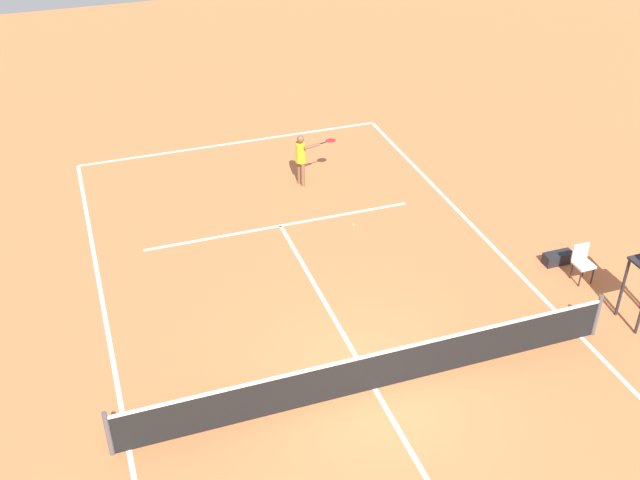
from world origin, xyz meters
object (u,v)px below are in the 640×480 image
player_serving (303,156)px  equipment_bag (558,258)px  courtside_chair_mid (582,261)px  tennis_ball (353,224)px

player_serving → equipment_bag: (-4.83, 6.10, -0.80)m
player_serving → equipment_bag: player_serving is taller
player_serving → courtside_chair_mid: player_serving is taller
player_serving → courtside_chair_mid: (-4.93, 6.88, -0.42)m
player_serving → tennis_ball: (-0.57, 2.71, -0.92)m
courtside_chair_mid → player_serving: bearing=-54.4°
player_serving → equipment_bag: bearing=23.0°
tennis_ball → player_serving: bearing=-78.0°
courtside_chair_mid → tennis_ball: bearing=-43.8°
courtside_chair_mid → equipment_bag: size_ratio=1.25×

